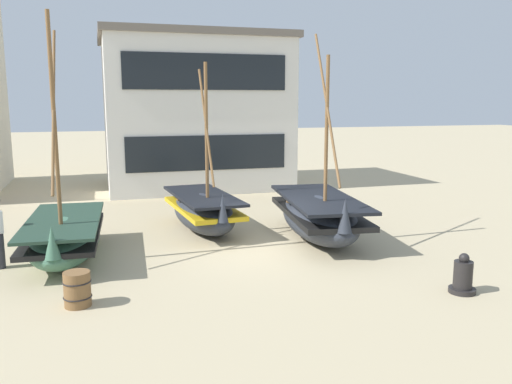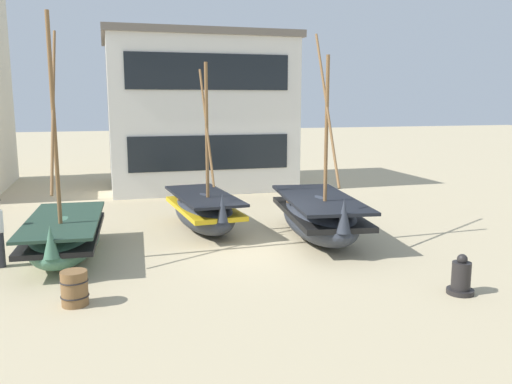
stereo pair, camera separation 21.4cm
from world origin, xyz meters
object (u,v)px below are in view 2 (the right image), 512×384
Objects in this scene: fishing_boat_centre_large at (64,236)px; fishing_boat_far_right at (319,216)px; fishing_boat_near_left at (204,210)px; harbor_building_main at (197,111)px; capstan_winch at (461,278)px; wooden_barrel at (74,288)px.

fishing_boat_centre_large is 1.03× the size of fishing_boat_far_right.
fishing_boat_near_left is 9.60m from harbor_building_main.
harbor_building_main is (-1.68, 10.98, 2.80)m from fishing_boat_far_right.
capstan_winch is at bearing -79.97° from harbor_building_main.
fishing_boat_near_left is 0.61× the size of harbor_building_main.
wooden_barrel is (-6.60, -3.44, -0.34)m from fishing_boat_far_right.
wooden_barrel is 15.55m from harbor_building_main.
harbor_building_main reaches higher than fishing_boat_near_left.
fishing_boat_near_left is 4.40m from fishing_boat_centre_large.
wooden_barrel is at bearing 168.79° from capstan_winch.
fishing_boat_near_left is 6.43m from wooden_barrel.
fishing_boat_centre_large reaches higher than wooden_barrel.
fishing_boat_near_left is 0.86× the size of fishing_boat_far_right.
fishing_boat_near_left is at bearing 121.33° from capstan_winch.
fishing_boat_centre_large is at bearing -115.93° from harbor_building_main.
wooden_barrel is at bearing -83.26° from fishing_boat_centre_large.
harbor_building_main is (4.93, 14.41, 3.14)m from wooden_barrel.
wooden_barrel is (-3.55, -5.36, -0.29)m from fishing_boat_near_left.
fishing_boat_near_left is at bearing -98.63° from harbor_building_main.
fishing_boat_far_right is 5.12m from capstan_winch.
fishing_boat_centre_large is 7.01m from fishing_boat_far_right.
capstan_winch is (4.20, -6.89, -0.30)m from fishing_boat_near_left.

